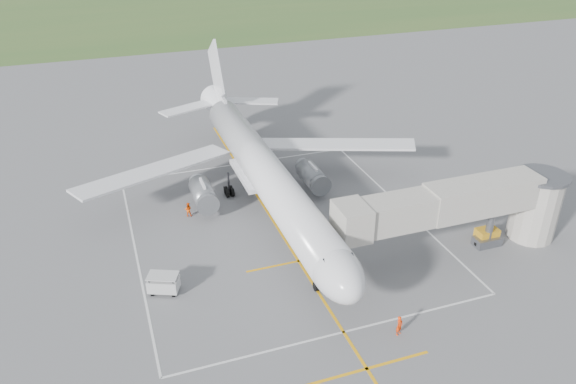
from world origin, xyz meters
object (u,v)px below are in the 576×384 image
object	(u,v)px
baggage_cart	(164,283)
ramp_worker_wing	(188,209)
ramp_worker_nose	(399,326)
jet_bridge	(474,206)
airliner	(263,170)
gpu_unit	(486,236)

from	to	relation	value
baggage_cart	ramp_worker_wing	size ratio (longest dim) A/B	1.88
baggage_cart	ramp_worker_wing	world-z (taller)	baggage_cart
ramp_worker_nose	baggage_cart	bearing A→B (deg)	117.90
ramp_worker_nose	ramp_worker_wing	xyz separation A→B (m)	(-11.94, 23.09, -0.06)
jet_bridge	airliner	bearing A→B (deg)	137.81
ramp_worker_wing	jet_bridge	bearing A→B (deg)	164.86
airliner	gpu_unit	world-z (taller)	airliner
gpu_unit	ramp_worker_wing	world-z (taller)	gpu_unit
airliner	ramp_worker_wing	xyz separation A→B (m)	(-8.04, 0.75, -3.62)
gpu_unit	airliner	bearing A→B (deg)	142.43
baggage_cart	airliner	bearing A→B (deg)	65.79
gpu_unit	ramp_worker_nose	distance (m)	16.54
airliner	jet_bridge	world-z (taller)	airliner
gpu_unit	ramp_worker_wing	size ratio (longest dim) A/B	1.34
ramp_worker_nose	gpu_unit	bearing A→B (deg)	3.04
airliner	jet_bridge	distance (m)	21.22
baggage_cart	ramp_worker_nose	size ratio (longest dim) A/B	1.74
jet_bridge	gpu_unit	bearing A→B (deg)	7.89
jet_bridge	ramp_worker_wing	size ratio (longest dim) A/B	15.07
jet_bridge	gpu_unit	world-z (taller)	jet_bridge
jet_bridge	gpu_unit	xyz separation A→B (m)	(2.41, 0.33, -3.98)
ramp_worker_nose	ramp_worker_wing	size ratio (longest dim) A/B	1.08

